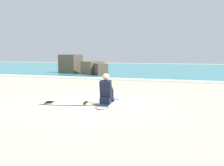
% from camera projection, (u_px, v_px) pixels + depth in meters
% --- Properties ---
extents(ground_plane, '(80.00, 80.00, 0.00)m').
position_uv_depth(ground_plane, '(89.00, 104.00, 8.63)').
color(ground_plane, beige).
extents(sea, '(80.00, 28.00, 0.10)m').
position_uv_depth(sea, '(171.00, 69.00, 28.76)').
color(sea, teal).
rests_on(sea, ground).
extents(breaking_foam, '(80.00, 0.90, 0.11)m').
position_uv_depth(breaking_foam, '(143.00, 80.00, 15.94)').
color(breaking_foam, white).
rests_on(breaking_foam, ground).
extents(surfboard_main, '(0.71, 2.11, 0.08)m').
position_uv_depth(surfboard_main, '(109.00, 103.00, 8.60)').
color(surfboard_main, silver).
rests_on(surfboard_main, ground).
extents(surfer_seated, '(0.42, 0.73, 0.95)m').
position_uv_depth(surfer_seated, '(106.00, 92.00, 8.32)').
color(surfer_seated, black).
rests_on(surfer_seated, surfboard_main).
extents(surfboard_spare_near, '(2.03, 1.06, 0.08)m').
position_uv_depth(surfboard_spare_near, '(69.00, 103.00, 8.50)').
color(surfboard_spare_near, '#EFE5C6').
rests_on(surfboard_spare_near, ground).
extents(rock_outcrop_distant, '(4.65, 2.61, 1.60)m').
position_uv_depth(rock_outcrop_distant, '(82.00, 66.00, 20.82)').
color(rock_outcrop_distant, brown).
rests_on(rock_outcrop_distant, ground).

